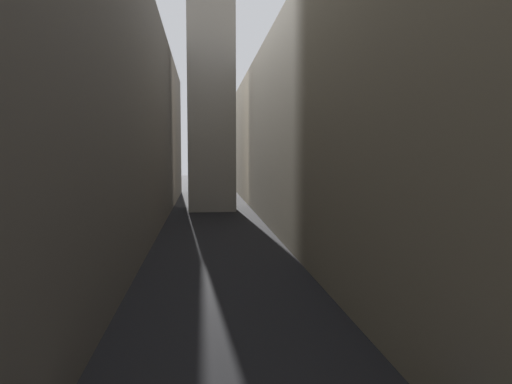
# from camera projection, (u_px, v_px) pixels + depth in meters

# --- Properties ---
(ground_plane) EXTENTS (264.00, 264.00, 0.00)m
(ground_plane) POSITION_uv_depth(u_px,v_px,m) (218.00, 243.00, 40.63)
(ground_plane) COLOR black
(building_block_left) EXTENTS (13.11, 108.00, 21.95)m
(building_block_left) POSITION_uv_depth(u_px,v_px,m) (75.00, 115.00, 40.38)
(building_block_left) COLOR #60594F
(building_block_left) RESTS_ON ground
(building_block_right) EXTENTS (12.82, 108.00, 19.95)m
(building_block_right) POSITION_uv_depth(u_px,v_px,m) (347.00, 128.00, 43.15)
(building_block_right) COLOR gray
(building_block_right) RESTS_ON ground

